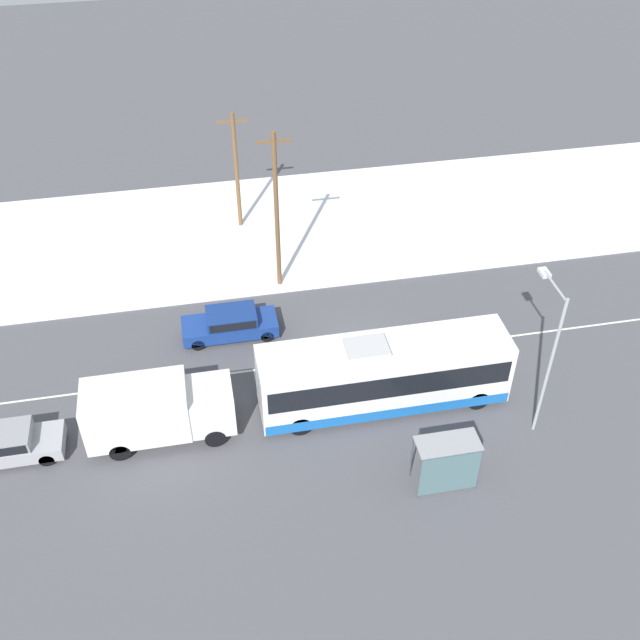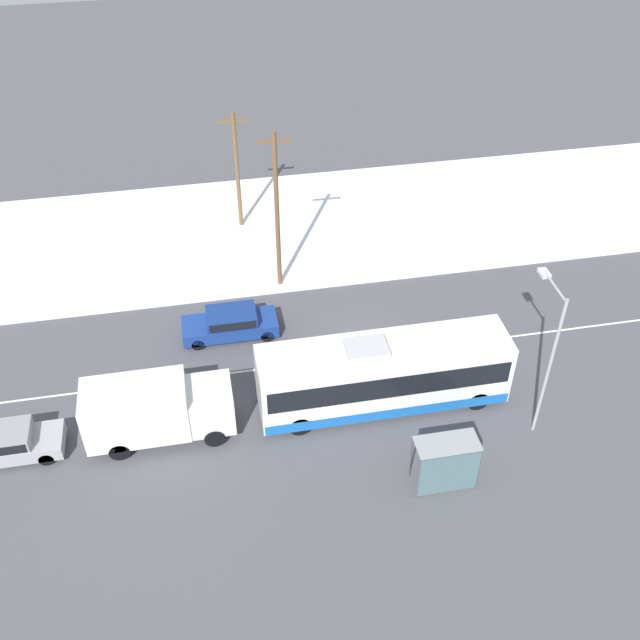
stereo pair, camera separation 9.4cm
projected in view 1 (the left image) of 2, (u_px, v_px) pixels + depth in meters
ground_plane at (365, 356)px, 36.46m from camera, size 120.00×120.00×0.00m
snow_lot at (318, 224)px, 45.47m from camera, size 80.00×12.52×0.12m
lane_marking_center at (365, 356)px, 36.46m from camera, size 60.00×0.12×0.00m
city_bus at (384, 374)px, 32.93m from camera, size 11.06×2.57×3.58m
box_truck at (156, 409)px, 31.50m from camera, size 6.23×2.30×2.89m
sedan_car at (230, 323)px, 37.16m from camera, size 4.72×1.80×1.44m
parked_car_near_truck at (5, 443)px, 31.13m from camera, size 4.56×1.80×1.43m
pedestrian_at_stop at (427, 446)px, 30.78m from camera, size 0.56×0.25×1.56m
bus_shelter at (448, 460)px, 29.31m from camera, size 2.52×1.20×2.40m
streetlamp at (549, 344)px, 30.25m from camera, size 0.36×2.39×7.23m
utility_pole_roadside at (277, 211)px, 37.86m from camera, size 1.80×0.24×9.02m
utility_pole_snowlot at (236, 170)px, 42.97m from camera, size 1.80×0.24×7.31m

